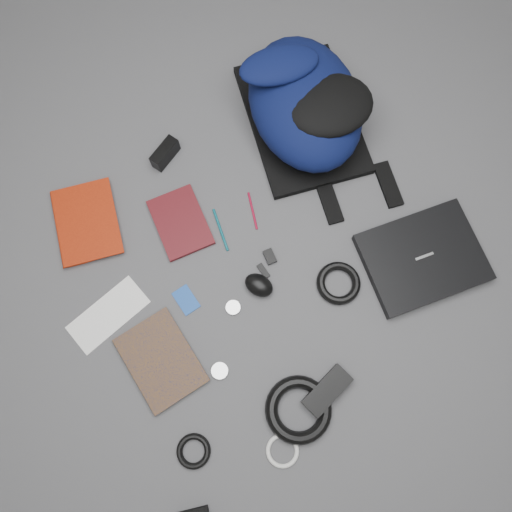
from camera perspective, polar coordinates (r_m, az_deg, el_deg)
ground at (r=1.51m, az=0.00°, el=-0.20°), size 4.00×4.00×0.00m
backpack at (r=1.60m, az=5.61°, el=17.01°), size 0.50×0.61×0.22m
laptop at (r=1.57m, az=18.50°, el=-0.19°), size 0.40×0.34×0.03m
textbook_red at (r=1.64m, az=-21.84°, el=2.76°), size 0.26×0.30×0.03m
comic_book at (r=1.49m, az=-13.84°, el=-13.38°), size 0.19×0.25×0.02m
envelope at (r=1.53m, az=-16.53°, el=-6.45°), size 0.25×0.14×0.00m
dvd_case at (r=1.55m, az=-8.62°, el=3.81°), size 0.18×0.23×0.02m
compact_camera at (r=1.63m, az=-10.35°, el=11.45°), size 0.11×0.07×0.06m
sticker_disc at (r=1.58m, az=-8.64°, el=6.12°), size 0.10×0.10×0.00m
pen_teal at (r=1.53m, az=-4.07°, el=3.01°), size 0.04×0.14×0.01m
pen_red at (r=1.55m, az=-0.39°, el=5.19°), size 0.05×0.12×0.01m
id_badge at (r=1.49m, az=-8.00°, el=-4.99°), size 0.05×0.08×0.00m
usb_black at (r=1.49m, az=0.86°, el=-1.71°), size 0.02×0.05×0.01m
key_fob at (r=1.50m, az=1.59°, el=-0.07°), size 0.04×0.05×0.01m
mouse at (r=1.47m, az=0.33°, el=-3.35°), size 0.09×0.11×0.05m
headphone_left at (r=1.47m, az=-2.63°, el=-5.91°), size 0.06×0.06×0.01m
headphone_right at (r=1.46m, az=-4.17°, el=-12.95°), size 0.05×0.05×0.01m
cable_coil at (r=1.50m, az=9.41°, el=-3.07°), size 0.14×0.14×0.03m
power_brick at (r=1.45m, az=8.12°, el=-14.99°), size 0.16×0.09×0.04m
power_cord_coil at (r=1.45m, az=4.88°, el=-17.09°), size 0.24×0.24×0.04m
earbud_coil at (r=1.47m, az=-7.15°, el=-21.26°), size 0.12×0.12×0.02m
white_cable_coil at (r=1.46m, az=3.05°, el=-21.34°), size 0.11×0.11×0.01m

